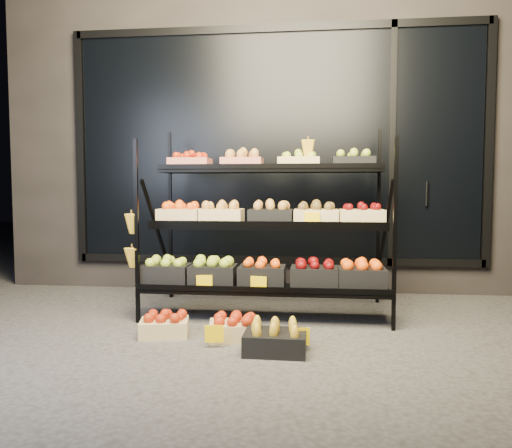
# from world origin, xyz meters

# --- Properties ---
(ground) EXTENTS (24.00, 24.00, 0.00)m
(ground) POSITION_xyz_m (0.00, 0.00, 0.00)
(ground) COLOR #514F4C
(ground) RESTS_ON ground
(building) EXTENTS (6.00, 2.08, 3.50)m
(building) POSITION_xyz_m (0.00, 2.59, 1.75)
(building) COLOR #2D2826
(building) RESTS_ON ground
(display_rack) EXTENTS (2.18, 1.02, 1.66)m
(display_rack) POSITION_xyz_m (-0.01, 0.60, 0.79)
(display_rack) COLOR black
(display_rack) RESTS_ON ground
(tag_floor_a) EXTENTS (0.13, 0.01, 0.12)m
(tag_floor_a) POSITION_xyz_m (-0.27, -0.40, 0.06)
(tag_floor_a) COLOR #FBCA00
(tag_floor_a) RESTS_ON ground
(tag_floor_b) EXTENTS (0.13, 0.01, 0.12)m
(tag_floor_b) POSITION_xyz_m (0.32, -0.40, 0.06)
(tag_floor_b) COLOR #FBCA00
(tag_floor_b) RESTS_ON ground
(floor_crate_left) EXTENTS (0.40, 0.32, 0.19)m
(floor_crate_left) POSITION_xyz_m (-0.70, -0.15, 0.09)
(floor_crate_left) COLOR #DDC07F
(floor_crate_left) RESTS_ON ground
(floor_crate_midleft) EXTENTS (0.42, 0.31, 0.21)m
(floor_crate_midleft) POSITION_xyz_m (0.15, -0.45, 0.10)
(floor_crate_midleft) COLOR black
(floor_crate_midleft) RESTS_ON ground
(floor_crate_midright) EXTENTS (0.40, 0.32, 0.19)m
(floor_crate_midright) POSITION_xyz_m (-0.17, -0.18, 0.09)
(floor_crate_midright) COLOR #DDC07F
(floor_crate_midright) RESTS_ON ground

